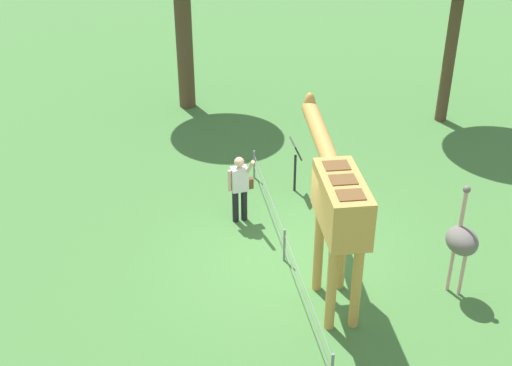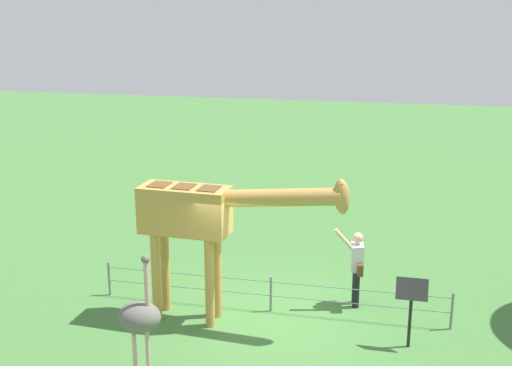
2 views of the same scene
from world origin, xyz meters
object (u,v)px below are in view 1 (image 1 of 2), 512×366
(info_sign, at_px, (296,155))
(visitor, at_px, (240,185))
(giraffe, at_px, (336,198))
(ostrich, at_px, (462,241))

(info_sign, bearing_deg, visitor, 125.72)
(giraffe, distance_m, info_sign, 4.08)
(visitor, relative_size, ostrich, 0.76)
(info_sign, bearing_deg, giraffe, 176.89)
(giraffe, xyz_separation_m, visitor, (2.84, 1.27, -1.22))
(visitor, xyz_separation_m, ostrich, (-3.19, -3.60, 0.27))
(giraffe, distance_m, visitor, 3.34)
(giraffe, height_order, ostrich, giraffe)
(ostrich, distance_m, info_sign, 4.76)
(ostrich, xyz_separation_m, info_sign, (4.26, 2.12, -0.23))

